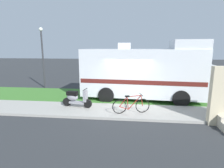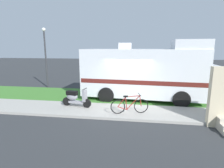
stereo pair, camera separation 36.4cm
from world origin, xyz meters
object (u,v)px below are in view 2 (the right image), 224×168
at_px(motorhome_rv, 144,72).
at_px(pickup_truck_near, 211,75).
at_px(street_lamp_post, 45,52).
at_px(bicycle, 130,105).
at_px(scooter, 75,98).
at_px(bottle_green, 214,109).
at_px(bottle_spare, 217,112).

bearing_deg(motorhome_rv, pickup_truck_near, 39.46).
distance_m(motorhome_rv, street_lamp_post, 7.79).
height_order(bicycle, pickup_truck_near, pickup_truck_near).
distance_m(motorhome_rv, bicycle, 3.22).
bearing_deg(scooter, pickup_truck_near, 37.28).
relative_size(bottle_green, bottle_spare, 1.00).
bearing_deg(motorhome_rv, bicycle, -103.08).
bearing_deg(bottle_green, pickup_truck_near, 71.84).
distance_m(pickup_truck_near, bottle_spare, 7.36).
xyz_separation_m(scooter, bottle_spare, (6.74, -0.20, -0.34)).
xyz_separation_m(bicycle, bottle_spare, (3.95, 0.40, -0.26)).
relative_size(motorhome_rv, bottle_spare, 25.57).
relative_size(bicycle, street_lamp_post, 0.38).
xyz_separation_m(motorhome_rv, pickup_truck_near, (5.44, 4.48, -0.74)).
distance_m(bicycle, bottle_spare, 3.98).
bearing_deg(pickup_truck_near, street_lamp_post, -170.04).
bearing_deg(pickup_truck_near, motorhome_rv, -140.54).
distance_m(scooter, pickup_truck_near, 11.21).
height_order(pickup_truck_near, bottle_green, pickup_truck_near).
xyz_separation_m(motorhome_rv, street_lamp_post, (-7.39, 2.23, 1.07)).
bearing_deg(scooter, bicycle, -12.27).
relative_size(scooter, bottle_spare, 5.73).
bearing_deg(bottle_green, motorhome_rv, 148.81).
distance_m(scooter, bottle_spare, 6.76).
bearing_deg(bottle_spare, street_lamp_post, 156.02).
height_order(motorhome_rv, bottle_green, motorhome_rv).
xyz_separation_m(bottle_green, bottle_spare, (-0.05, -0.51, 0.00)).
height_order(scooter, street_lamp_post, street_lamp_post).
distance_m(motorhome_rv, pickup_truck_near, 7.09).
distance_m(motorhome_rv, bottle_green, 4.13).
bearing_deg(street_lamp_post, pickup_truck_near, 9.96).
xyz_separation_m(bottle_spare, street_lamp_post, (-10.66, 4.74, 2.50)).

